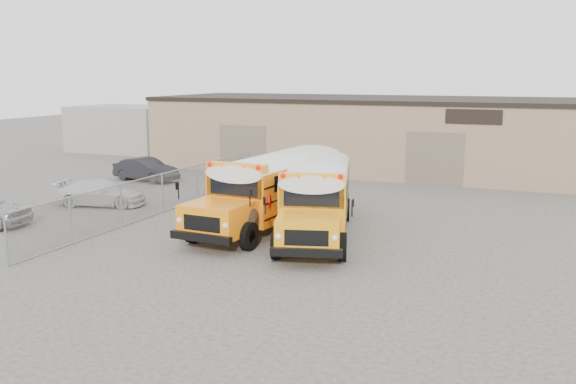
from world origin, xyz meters
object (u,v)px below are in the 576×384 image
at_px(school_bus_right, 325,170).
at_px(tarp_bundle, 243,223).
at_px(car_white, 101,193).
at_px(car_dark, 146,169).
at_px(school_bus_left, 329,165).

relative_size(school_bus_right, tarp_bundle, 6.12).
relative_size(school_bus_right, car_white, 2.35).
distance_m(tarp_bundle, car_dark, 15.81).
bearing_deg(tarp_bundle, school_bus_left, 90.51).
bearing_deg(car_white, school_bus_right, -78.23).
height_order(tarp_bundle, car_dark, tarp_bundle).
height_order(school_bus_left, car_white, school_bus_left).
height_order(school_bus_left, school_bus_right, school_bus_left).
bearing_deg(car_white, school_bus_left, -72.21).
bearing_deg(car_dark, tarp_bundle, -123.08).
bearing_deg(school_bus_right, car_dark, 170.14).
relative_size(school_bus_left, car_white, 2.42).
height_order(school_bus_right, car_white, school_bus_right).
distance_m(school_bus_right, car_white, 10.77).
height_order(tarp_bundle, car_white, tarp_bundle).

